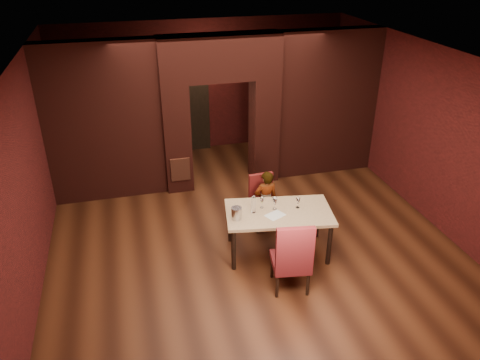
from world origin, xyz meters
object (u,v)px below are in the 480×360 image
(wine_glass_a, at_px, (262,203))
(wine_bucket, at_px, (236,213))
(chair_near, at_px, (291,254))
(chair_far, at_px, (264,203))
(person_seated, at_px, (266,201))
(wine_glass_b, at_px, (275,203))
(potted_plant, at_px, (306,211))
(water_bottle, at_px, (254,204))
(dining_table, at_px, (278,232))
(wine_glass_c, at_px, (298,203))

(wine_glass_a, relative_size, wine_bucket, 0.92)
(chair_near, height_order, wine_glass_a, chair_near)
(chair_far, relative_size, person_seated, 0.85)
(chair_near, distance_m, wine_bucket, 1.10)
(wine_glass_a, height_order, wine_glass_b, wine_glass_b)
(wine_glass_a, height_order, potted_plant, wine_glass_a)
(wine_glass_a, bearing_deg, water_bottle, -148.02)
(dining_table, relative_size, potted_plant, 4.16)
(potted_plant, bearing_deg, person_seated, -176.11)
(person_seated, bearing_deg, wine_glass_c, 113.43)
(dining_table, distance_m, wine_glass_a, 0.59)
(wine_glass_c, bearing_deg, chair_far, 112.13)
(dining_table, height_order, wine_bucket, wine_bucket)
(chair_near, relative_size, wine_glass_a, 6.46)
(chair_far, height_order, person_seated, person_seated)
(dining_table, xyz_separation_m, wine_glass_b, (-0.04, 0.09, 0.52))
(person_seated, bearing_deg, chair_near, 84.56)
(dining_table, relative_size, wine_glass_b, 8.10)
(dining_table, relative_size, person_seated, 1.47)
(potted_plant, bearing_deg, chair_far, 177.17)
(dining_table, relative_size, water_bottle, 5.59)
(person_seated, bearing_deg, chair_far, -90.95)
(dining_table, xyz_separation_m, chair_far, (0.01, 0.85, 0.09))
(dining_table, distance_m, wine_bucket, 0.90)
(dining_table, bearing_deg, potted_plant, 53.34)
(wine_glass_b, relative_size, wine_glass_c, 1.17)
(person_seated, bearing_deg, wine_bucket, 45.35)
(dining_table, height_order, wine_glass_a, wine_glass_a)
(wine_glass_b, bearing_deg, dining_table, -62.91)
(person_seated, relative_size, water_bottle, 3.80)
(person_seated, xyz_separation_m, wine_bucket, (-0.75, -0.80, 0.33))
(dining_table, bearing_deg, person_seated, 98.38)
(wine_glass_a, bearing_deg, wine_bucket, -154.98)
(potted_plant, bearing_deg, wine_glass_b, -140.87)
(wine_glass_a, bearing_deg, chair_near, -82.94)
(chair_far, height_order, wine_glass_b, wine_glass_b)
(wine_glass_a, relative_size, wine_glass_c, 1.03)
(wine_glass_c, height_order, potted_plant, wine_glass_c)
(chair_near, relative_size, wine_bucket, 5.97)
(wine_glass_c, bearing_deg, wine_glass_b, 171.94)
(chair_far, distance_m, wine_glass_b, 0.87)
(wine_bucket, bearing_deg, wine_glass_b, 11.05)
(person_seated, bearing_deg, dining_table, 87.62)
(wine_bucket, bearing_deg, potted_plant, 28.44)
(wine_bucket, relative_size, water_bottle, 0.66)
(chair_near, relative_size, wine_glass_b, 5.69)
(dining_table, xyz_separation_m, person_seated, (0.01, 0.75, 0.19))
(dining_table, bearing_deg, chair_far, 98.54)
(dining_table, xyz_separation_m, wine_bucket, (-0.74, -0.05, 0.51))
(chair_near, bearing_deg, chair_far, -84.97)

